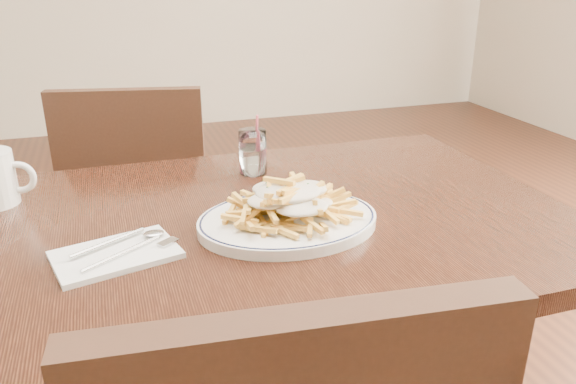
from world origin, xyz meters
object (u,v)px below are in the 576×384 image
object	(u,v)px
chair_far	(142,206)
fries_plate	(288,221)
loaded_fries	(288,198)
water_glass	(253,154)
table	(265,252)

from	to	relation	value
chair_far	fries_plate	bearing A→B (deg)	-73.25
loaded_fries	fries_plate	bearing A→B (deg)	180.00
chair_far	fries_plate	world-z (taller)	chair_far
water_glass	fries_plate	bearing A→B (deg)	-92.62
water_glass	table	bearing A→B (deg)	-100.12
table	fries_plate	world-z (taller)	fries_plate
water_glass	loaded_fries	bearing A→B (deg)	-92.62
chair_far	water_glass	bearing A→B (deg)	-62.05
chair_far	water_glass	size ratio (longest dim) A/B	6.39
fries_plate	loaded_fries	distance (m)	0.05
fries_plate	water_glass	bearing A→B (deg)	87.38
fries_plate	table	bearing A→B (deg)	115.58
fries_plate	water_glass	distance (m)	0.31
table	water_glass	distance (m)	0.28
table	fries_plate	size ratio (longest dim) A/B	2.91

